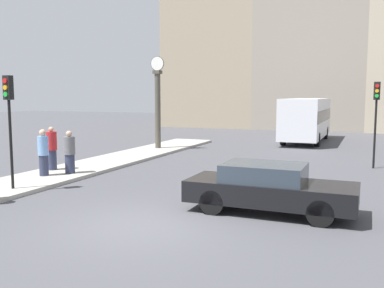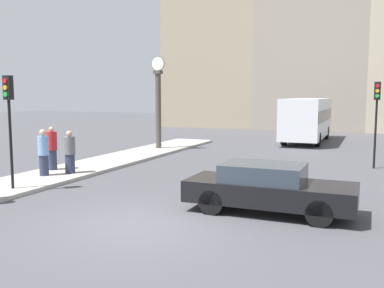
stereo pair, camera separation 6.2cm
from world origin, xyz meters
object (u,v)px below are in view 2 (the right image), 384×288
object	(u,v)px
street_clock	(158,103)
pedestrian_grey_jacket	(70,152)
bus_distant	(307,117)
pedestrian_blue_stripe	(43,153)
traffic_light_far	(377,107)
sedan_car	(268,188)
traffic_light_near	(9,108)
pedestrian_red_top	(52,148)

from	to	relation	value
street_clock	pedestrian_grey_jacket	bearing A→B (deg)	-86.34
bus_distant	pedestrian_blue_stripe	distance (m)	18.55
traffic_light_far	sedan_car	bearing A→B (deg)	-106.73
traffic_light_far	pedestrian_grey_jacket	size ratio (longest dim) A/B	2.25
traffic_light_near	street_clock	xyz separation A→B (m)	(-0.61, 11.39, -0.06)
sedan_car	bus_distant	size ratio (longest dim) A/B	0.53
sedan_car	bus_distant	distance (m)	18.50
sedan_car	street_clock	distance (m)	13.85
traffic_light_far	pedestrian_grey_jacket	xyz separation A→B (m)	(-10.81, -6.59, -1.71)
street_clock	bus_distant	bearing A→B (deg)	47.63
sedan_car	pedestrian_blue_stripe	distance (m)	8.88
traffic_light_near	sedan_car	bearing A→B (deg)	5.85
traffic_light_far	street_clock	bearing A→B (deg)	170.71
pedestrian_grey_jacket	sedan_car	bearing A→B (deg)	-14.41
pedestrian_red_top	street_clock	bearing A→B (deg)	85.60
traffic_light_far	traffic_light_near	bearing A→B (deg)	-138.43
traffic_light_near	traffic_light_far	world-z (taller)	traffic_light_near
pedestrian_grey_jacket	street_clock	bearing A→B (deg)	93.66
sedan_car	pedestrian_grey_jacket	bearing A→B (deg)	165.59
pedestrian_blue_stripe	street_clock	bearing A→B (deg)	89.77
traffic_light_near	pedestrian_blue_stripe	bearing A→B (deg)	106.62
pedestrian_blue_stripe	pedestrian_red_top	distance (m)	1.28
pedestrian_blue_stripe	pedestrian_red_top	world-z (taller)	pedestrian_red_top
sedan_car	traffic_light_far	bearing A→B (deg)	73.27
traffic_light_near	pedestrian_red_top	world-z (taller)	traffic_light_near
pedestrian_blue_stripe	pedestrian_red_top	size ratio (longest dim) A/B	1.00
sedan_car	street_clock	size ratio (longest dim) A/B	0.85
street_clock	pedestrian_blue_stripe	xyz separation A→B (m)	(-0.04, -9.23, -1.67)
sedan_car	bus_distant	bearing A→B (deg)	94.91
sedan_car	pedestrian_grey_jacket	xyz separation A→B (m)	(-8.20, 2.11, 0.26)
sedan_car	bus_distant	xyz separation A→B (m)	(-1.58, 18.41, 0.98)
traffic_light_far	pedestrian_blue_stripe	size ratio (longest dim) A/B	2.12
sedan_car	street_clock	world-z (taller)	street_clock
street_clock	sedan_car	bearing A→B (deg)	-50.38
bus_distant	pedestrian_red_top	xyz separation A→B (m)	(-7.78, -15.94, -0.66)
sedan_car	pedestrian_grey_jacket	world-z (taller)	pedestrian_grey_jacket
bus_distant	street_clock	distance (m)	10.67
traffic_light_near	street_clock	distance (m)	11.41
traffic_light_far	pedestrian_red_top	distance (m)	13.61
pedestrian_red_top	pedestrian_blue_stripe	bearing A→B (deg)	-62.73
traffic_light_far	street_clock	world-z (taller)	street_clock
street_clock	pedestrian_red_top	bearing A→B (deg)	-94.40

